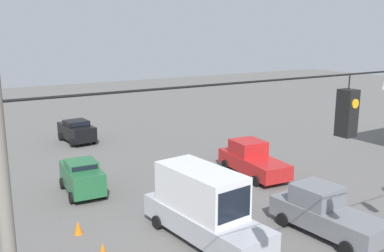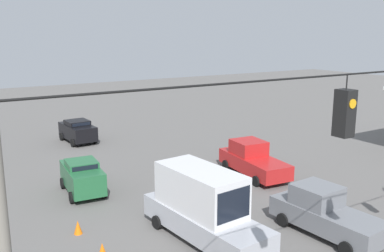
{
  "view_description": "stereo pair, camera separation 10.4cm",
  "coord_description": "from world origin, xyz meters",
  "views": [
    {
      "loc": [
        11.55,
        4.48,
        8.88
      ],
      "look_at": [
        0.66,
        -12.93,
        4.37
      ],
      "focal_mm": 40.0,
      "sensor_mm": 36.0,
      "label": 1
    },
    {
      "loc": [
        11.46,
        4.54,
        8.88
      ],
      "look_at": [
        0.66,
        -12.93,
        4.37
      ],
      "focal_mm": 40.0,
      "sensor_mm": 36.0,
      "label": 2
    }
  ],
  "objects": [
    {
      "name": "pickup_truck_grey_crossing_near",
      "position": [
        -2.98,
        -7.51,
        0.98
      ],
      "size": [
        2.44,
        5.34,
        2.12
      ],
      "color": "slate",
      "rests_on": "ground_plane"
    },
    {
      "name": "traffic_cone_fourth",
      "position": [
        6.48,
        -13.27,
        0.31
      ],
      "size": [
        0.38,
        0.38,
        0.62
      ],
      "primitive_type": "cone",
      "color": "orange",
      "rests_on": "ground_plane"
    },
    {
      "name": "box_truck_silver_withflow_mid",
      "position": [
        1.96,
        -9.95,
        1.54
      ],
      "size": [
        2.8,
        6.85,
        3.15
      ],
      "color": "#A8AAB2",
      "rests_on": "ground_plane"
    },
    {
      "name": "pickup_truck_red_oncoming_far",
      "position": [
        -5.48,
        -15.55,
        0.98
      ],
      "size": [
        2.63,
        5.61,
        2.12
      ],
      "color": "red",
      "rests_on": "ground_plane"
    },
    {
      "name": "sedan_black_withflow_deep",
      "position": [
        1.45,
        -29.57,
        0.95
      ],
      "size": [
        2.29,
        4.13,
        1.82
      ],
      "color": "black",
      "rests_on": "ground_plane"
    },
    {
      "name": "traffic_cone_third",
      "position": [
        6.27,
        -10.72,
        0.31
      ],
      "size": [
        0.38,
        0.38,
        0.62
      ],
      "primitive_type": "cone",
      "color": "orange",
      "rests_on": "ground_plane"
    },
    {
      "name": "sedan_green_withflow_far",
      "position": [
        4.72,
        -18.07,
        0.99
      ],
      "size": [
        2.21,
        3.97,
        1.9
      ],
      "color": "#236038",
      "rests_on": "ground_plane"
    }
  ]
}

